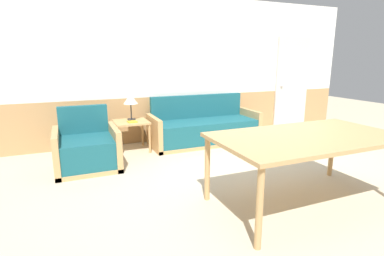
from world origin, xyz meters
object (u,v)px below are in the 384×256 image
(side_table, at_px, (131,126))
(dining_table, at_px, (307,141))
(armchair, at_px, (87,150))
(table_lamp, at_px, (131,100))
(couch, at_px, (204,129))

(side_table, xyz_separation_m, dining_table, (1.32, -2.66, 0.27))
(armchair, distance_m, table_lamp, 1.21)
(couch, distance_m, side_table, 1.36)
(couch, distance_m, dining_table, 2.65)
(couch, xyz_separation_m, table_lamp, (-1.32, 0.14, 0.60))
(side_table, relative_size, table_lamp, 1.24)
(side_table, bearing_deg, armchair, -143.36)
(side_table, height_order, dining_table, dining_table)
(armchair, bearing_deg, dining_table, -58.74)
(couch, height_order, table_lamp, table_lamp)
(couch, xyz_separation_m, side_table, (-1.35, 0.04, 0.17))
(couch, bearing_deg, table_lamp, 173.86)
(armchair, bearing_deg, table_lamp, 26.25)
(table_lamp, bearing_deg, side_table, -106.58)
(couch, height_order, dining_table, couch)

